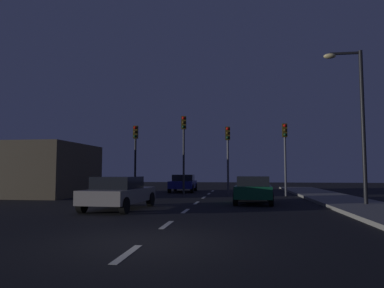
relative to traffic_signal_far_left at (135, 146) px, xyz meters
name	(u,v)px	position (x,y,z in m)	size (l,w,h in m)	color
ground_plane	(188,209)	(4.98, -8.95, -3.38)	(80.00, 80.00, 0.00)	black
sidewalk_curb_right	(376,210)	(12.48, -8.95, -3.30)	(3.00, 40.00, 0.15)	gray
lane_stripe_nearest	(127,254)	(4.98, -17.15, -3.37)	(0.16, 1.60, 0.01)	silver
lane_stripe_second	(167,225)	(4.98, -13.35, -3.37)	(0.16, 1.60, 0.01)	silver
lane_stripe_third	(186,211)	(4.98, -9.55, -3.37)	(0.16, 1.60, 0.01)	silver
lane_stripe_fourth	(197,203)	(4.98, -5.75, -3.37)	(0.16, 1.60, 0.01)	silver
lane_stripe_fifth	(204,197)	(4.98, -1.95, -3.37)	(0.16, 1.60, 0.01)	silver
lane_stripe_sixth	(209,194)	(4.98, 1.85, -3.37)	(0.16, 1.60, 0.01)	silver
lane_stripe_seventh	(213,191)	(4.98, 5.65, -3.37)	(0.16, 1.60, 0.01)	silver
traffic_signal_far_left	(135,146)	(0.00, 0.00, 0.00)	(0.32, 0.38, 4.81)	black
traffic_signal_center_left	(184,140)	(3.41, 0.00, 0.39)	(0.32, 0.38, 5.42)	#2D2D30
traffic_signal_center_right	(228,147)	(6.42, 0.00, -0.11)	(0.32, 0.38, 4.63)	#4C4C51
traffic_signal_far_right	(285,145)	(10.19, 0.00, -0.02)	(0.32, 0.38, 4.78)	#4C4C51
car_stopped_ahead	(253,189)	(7.86, -5.56, -2.67)	(2.03, 4.31, 1.36)	#0F4C2D
car_adjacent_lane	(119,192)	(2.12, -9.40, -2.66)	(2.20, 4.34, 1.38)	gray
car_oncoming_far	(183,183)	(2.74, 4.17, -2.67)	(2.06, 4.26, 1.36)	navy
street_lamp_right	(357,112)	(12.52, -7.02, 0.94)	(1.74, 0.36, 7.19)	black
storefront_left	(41,170)	(-5.91, -1.82, -1.67)	(5.79, 6.73, 3.42)	brown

